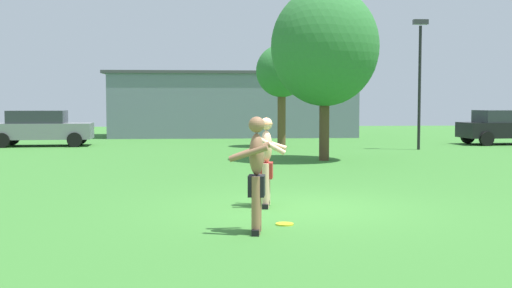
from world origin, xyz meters
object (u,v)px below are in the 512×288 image
at_px(frisbee, 285,224).
at_px(lamp_post, 420,69).
at_px(tree_right_field, 325,47).
at_px(player_with_cap, 267,158).
at_px(tree_left_field, 282,72).
at_px(player_in_black, 256,172).
at_px(car_gray_near_post, 41,128).
at_px(car_black_mid_lot, 507,127).

distance_m(frisbee, lamp_post, 17.59).
bearing_deg(frisbee, lamp_post, 64.11).
bearing_deg(tree_right_field, player_with_cap, -107.17).
height_order(tree_left_field, tree_right_field, tree_right_field).
distance_m(player_in_black, tree_right_field, 12.43).
relative_size(frisbee, car_gray_near_post, 0.07).
relative_size(player_in_black, car_gray_near_post, 0.40).
bearing_deg(player_with_cap, tree_right_field, 72.83).
height_order(player_with_cap, car_gray_near_post, player_with_cap).
relative_size(frisbee, car_black_mid_lot, 0.07).
relative_size(player_in_black, tree_right_field, 0.30).
distance_m(frisbee, tree_right_field, 12.01).
height_order(car_black_mid_lot, tree_right_field, tree_right_field).
relative_size(player_with_cap, car_gray_near_post, 0.38).
distance_m(frisbee, car_black_mid_lot, 22.41).
bearing_deg(car_black_mid_lot, tree_right_field, -143.48).
height_order(player_in_black, car_black_mid_lot, player_in_black).
distance_m(player_with_cap, lamp_post, 15.91).
bearing_deg(player_in_black, car_gray_near_post, 112.06).
bearing_deg(player_with_cap, player_in_black, -99.42).
relative_size(player_in_black, lamp_post, 0.33).
distance_m(car_gray_near_post, lamp_post, 16.55).
bearing_deg(car_gray_near_post, car_black_mid_lot, -1.55).
relative_size(car_black_mid_lot, lamp_post, 0.83).
bearing_deg(tree_right_field, car_gray_near_post, 144.65).
height_order(lamp_post, tree_left_field, lamp_post).
bearing_deg(tree_left_field, player_with_cap, -98.04).
height_order(car_gray_near_post, car_black_mid_lot, same).
bearing_deg(car_black_mid_lot, car_gray_near_post, 178.45).
bearing_deg(lamp_post, car_black_mid_lot, 29.22).
bearing_deg(tree_left_field, player_in_black, -98.23).
relative_size(lamp_post, tree_right_field, 0.92).
relative_size(car_gray_near_post, lamp_post, 0.83).
bearing_deg(tree_left_field, car_gray_near_post, 172.77).
bearing_deg(lamp_post, car_gray_near_post, 167.80).
relative_size(car_black_mid_lot, tree_right_field, 0.76).
relative_size(car_gray_near_post, tree_right_field, 0.76).
xyz_separation_m(car_gray_near_post, car_black_mid_lot, (21.15, -0.57, 0.00)).
bearing_deg(player_with_cap, frisbee, -86.55).
distance_m(lamp_post, tree_left_field, 5.81).
relative_size(frisbee, lamp_post, 0.05).
height_order(player_in_black, tree_left_field, tree_left_field).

